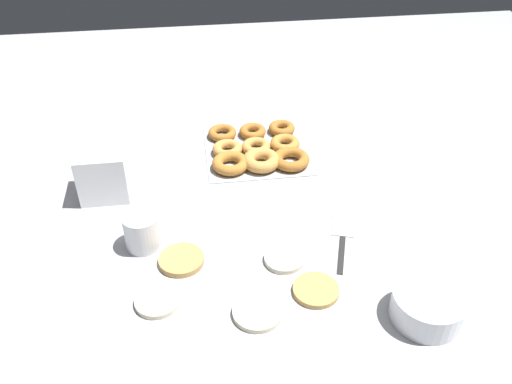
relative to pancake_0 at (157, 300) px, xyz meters
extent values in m
plane|color=#B2B5BA|center=(-0.22, -0.18, -0.01)|extent=(3.00, 3.00, 0.00)
cylinder|color=beige|center=(0.00, 0.00, 0.00)|extent=(0.10, 0.10, 0.01)
cylinder|color=tan|center=(-0.05, -0.12, 0.00)|extent=(0.11, 0.11, 0.02)
cylinder|color=beige|center=(-0.21, 0.06, 0.00)|extent=(0.11, 0.11, 0.01)
cylinder|color=tan|center=(-0.35, 0.02, 0.00)|extent=(0.10, 0.10, 0.01)
cylinder|color=beige|center=(-0.30, -0.09, 0.00)|extent=(0.09, 0.09, 0.01)
cube|color=#ADAFB5|center=(-0.30, -0.57, 0.00)|extent=(0.31, 0.31, 0.01)
torus|color=#AD6B28|center=(-0.39, -0.67, 0.01)|extent=(0.08, 0.08, 0.03)
torus|color=#AD6B28|center=(-0.30, -0.66, 0.01)|extent=(0.08, 0.08, 0.03)
torus|color=#AD6B28|center=(-0.20, -0.67, 0.01)|extent=(0.09, 0.09, 0.02)
torus|color=#C68438|center=(-0.39, -0.58, 0.01)|extent=(0.09, 0.09, 0.03)
torus|color=#D19347|center=(-0.29, -0.57, 0.01)|extent=(0.09, 0.09, 0.03)
torus|color=#D19347|center=(-0.21, -0.57, 0.01)|extent=(0.09, 0.09, 0.03)
torus|color=#AD6B28|center=(-0.39, -0.48, 0.01)|extent=(0.11, 0.11, 0.03)
torus|color=#D19347|center=(-0.30, -0.49, 0.02)|extent=(0.11, 0.11, 0.04)
torus|color=#B7752D|center=(-0.21, -0.49, 0.01)|extent=(0.11, 0.11, 0.03)
cylinder|color=white|center=(-0.56, 0.12, 0.03)|extent=(0.15, 0.15, 0.07)
cube|color=white|center=(0.14, -0.42, 0.01)|extent=(0.13, 0.12, 0.03)
cube|color=white|center=(0.14, -0.42, 0.04)|extent=(0.13, 0.12, 0.03)
cube|color=white|center=(0.14, -0.42, 0.06)|extent=(0.13, 0.12, 0.03)
cube|color=white|center=(0.14, -0.42, 0.09)|extent=(0.13, 0.12, 0.03)
cube|color=white|center=(0.14, -0.42, 0.12)|extent=(0.13, 0.12, 0.03)
cylinder|color=white|center=(0.03, -0.19, 0.04)|extent=(0.09, 0.09, 0.09)
cube|color=black|center=(-0.44, -0.09, 0.00)|extent=(0.05, 0.13, 0.01)
cube|color=#BCBCC1|center=(-0.47, -0.21, 0.00)|extent=(0.09, 0.12, 0.01)
camera|label=1|loc=(-0.11, 0.82, 0.90)|focal=38.00mm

